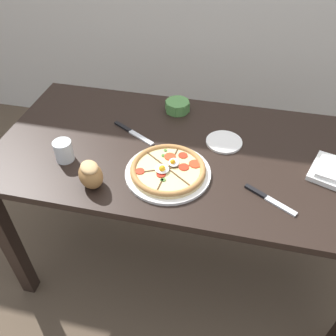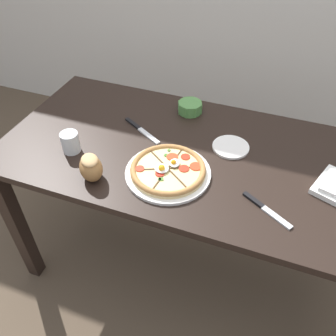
% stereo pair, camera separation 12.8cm
% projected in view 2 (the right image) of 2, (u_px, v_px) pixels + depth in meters
% --- Properties ---
extents(ground_plane, '(12.00, 12.00, 0.00)m').
position_uv_depth(ground_plane, '(186.00, 261.00, 1.91)').
color(ground_plane, brown).
extents(dining_table, '(1.53, 0.75, 0.76)m').
position_uv_depth(dining_table, '(192.00, 171.00, 1.46)').
color(dining_table, black).
rests_on(dining_table, ground_plane).
extents(pizza, '(0.31, 0.31, 0.05)m').
position_uv_depth(pizza, '(168.00, 170.00, 1.29)').
color(pizza, white).
rests_on(pizza, dining_table).
extents(ramekin_bowl, '(0.11, 0.11, 0.05)m').
position_uv_depth(ramekin_bowl, '(190.00, 107.00, 1.58)').
color(ramekin_bowl, '#4C8442').
rests_on(ramekin_bowl, dining_table).
extents(bread_piece_near, '(0.13, 0.13, 0.10)m').
position_uv_depth(bread_piece_near, '(91.00, 167.00, 1.25)').
color(bread_piece_near, olive).
rests_on(bread_piece_near, dining_table).
extents(knife_main, '(0.20, 0.13, 0.01)m').
position_uv_depth(knife_main, '(141.00, 130.00, 1.49)').
color(knife_main, silver).
rests_on(knife_main, dining_table).
extents(knife_spare, '(0.18, 0.11, 0.01)m').
position_uv_depth(knife_spare, '(266.00, 209.00, 1.17)').
color(knife_spare, silver).
rests_on(knife_spare, dining_table).
extents(water_glass, '(0.07, 0.07, 0.08)m').
position_uv_depth(water_glass, '(71.00, 143.00, 1.38)').
color(water_glass, white).
rests_on(water_glass, dining_table).
extents(side_saucer, '(0.15, 0.15, 0.01)m').
position_uv_depth(side_saucer, '(231.00, 147.00, 1.41)').
color(side_saucer, white).
rests_on(side_saucer, dining_table).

